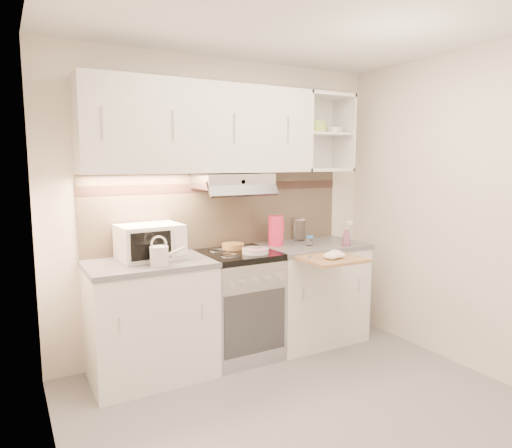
% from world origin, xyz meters
% --- Properties ---
extents(ground, '(3.00, 3.00, 0.00)m').
position_xyz_m(ground, '(0.00, 0.00, 0.00)').
color(ground, gray).
rests_on(ground, ground).
extents(room_shell, '(3.04, 2.84, 2.52)m').
position_xyz_m(room_shell, '(0.00, 0.37, 1.63)').
color(room_shell, silver).
rests_on(room_shell, ground).
extents(base_cabinet_left, '(0.90, 0.60, 0.86)m').
position_xyz_m(base_cabinet_left, '(-0.75, 1.10, 0.43)').
color(base_cabinet_left, white).
rests_on(base_cabinet_left, ground).
extents(worktop_left, '(0.92, 0.62, 0.04)m').
position_xyz_m(worktop_left, '(-0.75, 1.10, 0.88)').
color(worktop_left, slate).
rests_on(worktop_left, base_cabinet_left).
extents(base_cabinet_right, '(0.90, 0.60, 0.86)m').
position_xyz_m(base_cabinet_right, '(0.75, 1.10, 0.43)').
color(base_cabinet_right, white).
rests_on(base_cabinet_right, ground).
extents(worktop_right, '(0.92, 0.62, 0.04)m').
position_xyz_m(worktop_right, '(0.75, 1.10, 0.88)').
color(worktop_right, slate).
rests_on(worktop_right, base_cabinet_right).
extents(electric_range, '(0.60, 0.60, 0.90)m').
position_xyz_m(electric_range, '(0.00, 1.10, 0.45)').
color(electric_range, '#B7B7BC').
rests_on(electric_range, ground).
extents(microwave, '(0.49, 0.38, 0.26)m').
position_xyz_m(microwave, '(-0.71, 1.19, 1.03)').
color(microwave, white).
rests_on(microwave, worktop_left).
extents(watering_can, '(0.25, 0.14, 0.22)m').
position_xyz_m(watering_can, '(-0.72, 0.92, 0.98)').
color(watering_can, silver).
rests_on(watering_can, worktop_left).
extents(plate_stack, '(0.22, 0.22, 0.05)m').
position_xyz_m(plate_stack, '(0.09, 0.97, 0.92)').
color(plate_stack, silver).
rests_on(plate_stack, electric_range).
extents(bread_loaf, '(0.19, 0.19, 0.05)m').
position_xyz_m(bread_loaf, '(0.02, 1.23, 0.92)').
color(bread_loaf, '#945B35').
rests_on(bread_loaf, electric_range).
extents(pink_pitcher, '(0.14, 0.13, 0.27)m').
position_xyz_m(pink_pitcher, '(0.42, 1.18, 1.03)').
color(pink_pitcher, '#DF254E').
rests_on(pink_pitcher, worktop_right).
extents(glass_jar, '(0.11, 0.11, 0.21)m').
position_xyz_m(glass_jar, '(0.75, 1.30, 1.01)').
color(glass_jar, silver).
rests_on(glass_jar, worktop_right).
extents(spice_jar, '(0.06, 0.06, 0.09)m').
position_xyz_m(spice_jar, '(0.68, 1.03, 0.95)').
color(spice_jar, white).
rests_on(spice_jar, worktop_right).
extents(spray_bottle, '(0.09, 0.09, 0.24)m').
position_xyz_m(spray_bottle, '(0.96, 0.88, 0.99)').
color(spray_bottle, pink).
rests_on(spray_bottle, worktop_right).
extents(cutting_board, '(0.47, 0.42, 0.03)m').
position_xyz_m(cutting_board, '(0.57, 0.60, 0.87)').
color(cutting_board, '#AA784D').
rests_on(cutting_board, base_cabinet_right).
extents(dish_towel, '(0.26, 0.23, 0.06)m').
position_xyz_m(dish_towel, '(0.59, 0.59, 0.92)').
color(dish_towel, silver).
rests_on(dish_towel, cutting_board).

